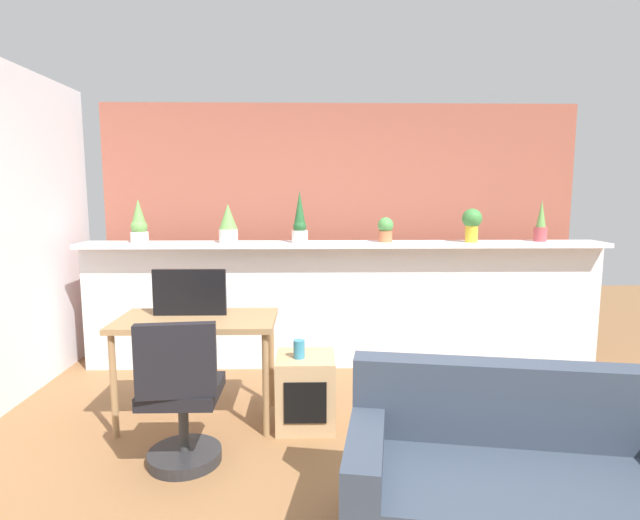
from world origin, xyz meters
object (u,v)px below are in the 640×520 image
object	(u,v)px
tv_monitor	(190,292)
couch	(522,493)
side_cube_shelf	(305,391)
potted_plant_3	(386,229)
potted_plant_4	(472,222)
potted_plant_1	(228,224)
vase_on_shelf	(299,349)
potted_plant_2	(300,222)
office_chair	(181,404)
potted_plant_0	(139,224)
potted_plant_5	(541,224)
desk	(197,330)

from	to	relation	value
tv_monitor	couch	world-z (taller)	tv_monitor
side_cube_shelf	couch	size ratio (longest dim) A/B	0.30
potted_plant_3	potted_plant_4	distance (m)	0.78
potted_plant_1	vase_on_shelf	distance (m)	1.56
potted_plant_2	office_chair	distance (m)	2.04
potted_plant_0	potted_plant_3	xyz separation A→B (m)	(2.21, 0.00, -0.05)
potted_plant_4	vase_on_shelf	bearing A→B (deg)	-142.52
potted_plant_1	couch	size ratio (longest dim) A/B	0.21
potted_plant_0	potted_plant_1	xyz separation A→B (m)	(0.80, -0.03, 0.00)
potted_plant_3	potted_plant_5	bearing A→B (deg)	1.43
potted_plant_2	desk	bearing A→B (deg)	-124.44
potted_plant_0	potted_plant_5	distance (m)	3.65
side_cube_shelf	potted_plant_3	bearing A→B (deg)	58.59
vase_on_shelf	potted_plant_5	bearing A→B (deg)	29.55
desk	office_chair	xyz separation A→B (m)	(0.04, -0.63, -0.28)
potted_plant_2	potted_plant_4	bearing A→B (deg)	0.32
potted_plant_4	potted_plant_5	xyz separation A→B (m)	(0.66, 0.07, -0.02)
side_cube_shelf	potted_plant_4	bearing A→B (deg)	37.53
couch	potted_plant_5	bearing A→B (deg)	64.60
desk	vase_on_shelf	distance (m)	0.74
tv_monitor	side_cube_shelf	xyz separation A→B (m)	(0.82, -0.19, -0.67)
vase_on_shelf	couch	xyz separation A→B (m)	(1.02, -1.23, -0.28)
potted_plant_4	couch	size ratio (longest dim) A/B	0.18
potted_plant_5	vase_on_shelf	bearing A→B (deg)	-150.45
potted_plant_2	vase_on_shelf	bearing A→B (deg)	-89.39
potted_plant_2	side_cube_shelf	xyz separation A→B (m)	(0.05, -1.14, -1.11)
potted_plant_3	tv_monitor	bearing A→B (deg)	-147.27
potted_plant_5	vase_on_shelf	size ratio (longest dim) A/B	3.01
potted_plant_0	potted_plant_4	distance (m)	2.99
potted_plant_0	couch	bearing A→B (deg)	-44.61
office_chair	side_cube_shelf	xyz separation A→B (m)	(0.72, 0.52, -0.14)
potted_plant_0	vase_on_shelf	bearing A→B (deg)	-39.83
potted_plant_4	side_cube_shelf	bearing A→B (deg)	-142.47
side_cube_shelf	couch	world-z (taller)	couch
tv_monitor	vase_on_shelf	distance (m)	0.88
potted_plant_4	desk	distance (m)	2.58
potted_plant_0	office_chair	xyz separation A→B (m)	(0.77, -1.70, -0.96)
potted_plant_0	potted_plant_5	bearing A→B (deg)	0.58
desk	potted_plant_4	bearing A→B (deg)	24.75
potted_plant_1	potted_plant_4	distance (m)	2.19
potted_plant_3	couch	size ratio (longest dim) A/B	0.14
tv_monitor	side_cube_shelf	world-z (taller)	tv_monitor
potted_plant_0	couch	world-z (taller)	potted_plant_0
potted_plant_3	desk	distance (m)	1.94
potted_plant_1	potted_plant_3	size ratio (longest dim) A/B	1.54
potted_plant_4	vase_on_shelf	world-z (taller)	potted_plant_4
potted_plant_3	vase_on_shelf	size ratio (longest dim) A/B	1.81
potted_plant_2	side_cube_shelf	world-z (taller)	potted_plant_2
potted_plant_2	potted_plant_5	xyz separation A→B (m)	(2.21, 0.08, -0.03)
potted_plant_5	potted_plant_2	bearing A→B (deg)	-178.03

